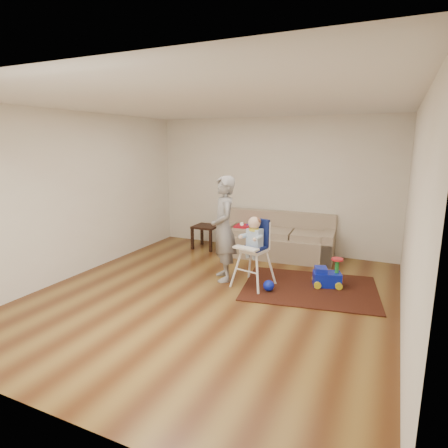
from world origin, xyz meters
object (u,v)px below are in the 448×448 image
at_px(sofa, 277,235).
at_px(ride_on_toy, 327,272).
at_px(high_chair, 254,253).
at_px(adult, 224,229).
at_px(side_table, 206,237).
at_px(toy_ball, 269,286).

bearing_deg(sofa, ride_on_toy, -50.44).
relative_size(high_chair, adult, 0.66).
bearing_deg(side_table, ride_on_toy, -23.23).
bearing_deg(ride_on_toy, toy_ball, -160.40).
bearing_deg(adult, ride_on_toy, 68.07).
height_order(ride_on_toy, adult, adult).
bearing_deg(side_table, high_chair, -43.99).
height_order(sofa, adult, adult).
height_order(side_table, toy_ball, side_table).
distance_m(toy_ball, high_chair, 0.54).
distance_m(ride_on_toy, adult, 1.75).
distance_m(sofa, adult, 1.70).
xyz_separation_m(ride_on_toy, high_chair, (-1.05, -0.44, 0.29)).
height_order(side_table, high_chair, high_chair).
distance_m(toy_ball, adult, 1.15).
height_order(side_table, adult, adult).
xyz_separation_m(sofa, toy_ball, (0.44, -1.81, -0.32)).
bearing_deg(high_chair, toy_ball, -12.24).
bearing_deg(high_chair, ride_on_toy, 35.43).
relative_size(ride_on_toy, high_chair, 0.41).
bearing_deg(side_table, sofa, 2.34).
bearing_deg(adult, toy_ball, 40.91).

